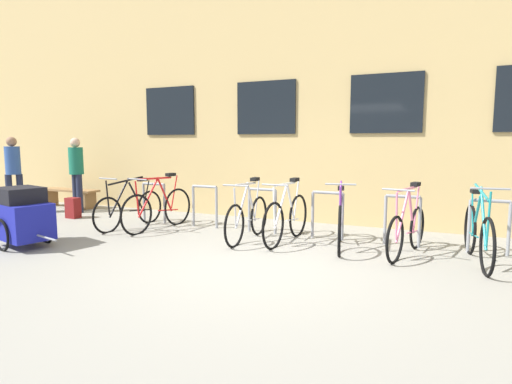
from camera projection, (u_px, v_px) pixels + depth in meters
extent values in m
plane|color=gray|center=(256.00, 265.00, 5.59)|extent=(42.00, 42.00, 0.00)
cube|color=tan|center=(355.00, 77.00, 10.96)|extent=(28.00, 6.33, 6.66)
cube|color=black|center=(170.00, 111.00, 9.65)|extent=(1.30, 0.04, 1.09)
cube|color=black|center=(266.00, 108.00, 8.68)|extent=(1.30, 0.04, 1.09)
cube|color=black|center=(386.00, 103.00, 7.71)|extent=(1.30, 0.04, 1.09)
cylinder|color=gray|center=(144.00, 202.00, 8.64)|extent=(0.05, 0.05, 0.79)
cylinder|color=gray|center=(164.00, 204.00, 8.43)|extent=(0.05, 0.05, 0.79)
cylinder|color=gray|center=(154.00, 184.00, 8.48)|extent=(0.51, 0.05, 0.05)
cylinder|color=gray|center=(193.00, 206.00, 8.15)|extent=(0.05, 0.05, 0.79)
cylinder|color=gray|center=(217.00, 208.00, 7.94)|extent=(0.05, 0.05, 0.79)
cylinder|color=gray|center=(205.00, 187.00, 8.00)|extent=(0.51, 0.05, 0.05)
cylinder|color=gray|center=(249.00, 210.00, 7.66)|extent=(0.05, 0.05, 0.79)
cylinder|color=gray|center=(275.00, 212.00, 7.46)|extent=(0.05, 0.05, 0.79)
cylinder|color=gray|center=(262.00, 189.00, 7.51)|extent=(0.51, 0.05, 0.05)
cylinder|color=gray|center=(313.00, 215.00, 7.18)|extent=(0.05, 0.05, 0.79)
cylinder|color=gray|center=(342.00, 217.00, 6.97)|extent=(0.05, 0.05, 0.79)
cylinder|color=gray|center=(328.00, 193.00, 7.03)|extent=(0.51, 0.05, 0.05)
cylinder|color=gray|center=(385.00, 220.00, 6.69)|extent=(0.05, 0.05, 0.79)
cylinder|color=gray|center=(420.00, 222.00, 6.48)|extent=(0.05, 0.05, 0.79)
cylinder|color=gray|center=(403.00, 196.00, 6.54)|extent=(0.51, 0.05, 0.05)
cylinder|color=gray|center=(469.00, 226.00, 6.21)|extent=(0.05, 0.05, 0.79)
cylinder|color=gray|center=(509.00, 229.00, 6.00)|extent=(0.05, 0.05, 0.79)
cylinder|color=gray|center=(491.00, 201.00, 6.05)|extent=(0.51, 0.05, 0.05)
torus|color=black|center=(298.00, 216.00, 7.30)|extent=(0.09, 0.75, 0.75)
torus|color=black|center=(273.00, 226.00, 6.42)|extent=(0.09, 0.75, 0.75)
cylinder|color=silver|center=(281.00, 206.00, 6.63)|extent=(0.07, 0.48, 0.67)
cylinder|color=silver|center=(291.00, 202.00, 6.97)|extent=(0.06, 0.36, 0.69)
cylinder|color=silver|center=(285.00, 184.00, 6.73)|extent=(0.09, 0.78, 0.06)
cylinder|color=silver|center=(293.00, 220.00, 7.09)|extent=(0.06, 0.50, 0.08)
cylinder|color=silver|center=(296.00, 199.00, 7.19)|extent=(0.04, 0.20, 0.62)
cylinder|color=silver|center=(274.00, 206.00, 6.41)|extent=(0.03, 0.08, 0.60)
cube|color=black|center=(295.00, 180.00, 7.07)|extent=(0.11, 0.21, 0.06)
cylinder|color=gray|center=(275.00, 185.00, 6.39)|extent=(0.44, 0.06, 0.03)
torus|color=black|center=(259.00, 216.00, 7.45)|extent=(0.05, 0.70, 0.70)
torus|color=black|center=(234.00, 226.00, 6.54)|extent=(0.05, 0.70, 0.70)
cylinder|color=#B7B7BC|center=(242.00, 206.00, 6.76)|extent=(0.05, 0.48, 0.67)
cylinder|color=#B7B7BC|center=(251.00, 202.00, 7.10)|extent=(0.04, 0.35, 0.70)
cylinder|color=#B7B7BC|center=(246.00, 184.00, 6.86)|extent=(0.05, 0.77, 0.07)
cylinder|color=#B7B7BC|center=(253.00, 220.00, 7.22)|extent=(0.03, 0.50, 0.07)
cylinder|color=#B7B7BC|center=(257.00, 199.00, 7.33)|extent=(0.03, 0.20, 0.65)
cylinder|color=#B7B7BC|center=(235.00, 207.00, 6.53)|extent=(0.03, 0.08, 0.61)
cube|color=black|center=(255.00, 179.00, 7.20)|extent=(0.10, 0.20, 0.06)
cylinder|color=gray|center=(236.00, 185.00, 6.51)|extent=(0.44, 0.03, 0.03)
torus|color=black|center=(178.00, 207.00, 8.32)|extent=(0.13, 0.74, 0.74)
torus|color=black|center=(137.00, 215.00, 7.41)|extent=(0.13, 0.74, 0.74)
cylinder|color=red|center=(148.00, 198.00, 7.63)|extent=(0.10, 0.52, 0.67)
cylinder|color=red|center=(165.00, 194.00, 7.98)|extent=(0.08, 0.39, 0.70)
cylinder|color=red|center=(155.00, 178.00, 7.74)|extent=(0.14, 0.85, 0.06)
cylinder|color=red|center=(168.00, 210.00, 8.10)|extent=(0.09, 0.54, 0.08)
cylinder|color=red|center=(174.00, 192.00, 8.21)|extent=(0.05, 0.20, 0.63)
cylinder|color=red|center=(137.00, 198.00, 7.39)|extent=(0.04, 0.08, 0.60)
cube|color=black|center=(171.00, 175.00, 8.09)|extent=(0.12, 0.21, 0.06)
cylinder|color=gray|center=(137.00, 179.00, 7.38)|extent=(0.44, 0.08, 0.03)
torus|color=black|center=(470.00, 229.00, 6.17)|extent=(0.13, 0.75, 0.75)
torus|color=black|center=(487.00, 247.00, 5.14)|extent=(0.13, 0.75, 0.75)
cylinder|color=teal|center=(483.00, 217.00, 5.38)|extent=(0.10, 0.52, 0.76)
cylinder|color=teal|center=(476.00, 217.00, 5.80)|extent=(0.08, 0.40, 0.63)
cylinder|color=teal|center=(482.00, 192.00, 5.52)|extent=(0.14, 0.86, 0.16)
cylinder|color=teal|center=(474.00, 235.00, 5.92)|extent=(0.09, 0.54, 0.08)
cylinder|color=teal|center=(472.00, 212.00, 6.05)|extent=(0.05, 0.20, 0.56)
cylinder|color=teal|center=(489.00, 219.00, 5.12)|extent=(0.04, 0.08, 0.69)
cube|color=black|center=(475.00, 191.00, 5.93)|extent=(0.12, 0.21, 0.06)
cylinder|color=gray|center=(490.00, 189.00, 5.10)|extent=(0.44, 0.08, 0.03)
torus|color=black|center=(340.00, 219.00, 6.99)|extent=(0.20, 0.74, 0.75)
torus|color=black|center=(339.00, 231.00, 6.05)|extent=(0.20, 0.74, 0.75)
cylinder|color=#722D99|center=(340.00, 208.00, 6.27)|extent=(0.13, 0.46, 0.72)
cylinder|color=#722D99|center=(340.00, 209.00, 6.64)|extent=(0.11, 0.34, 0.58)
cylinder|color=#722D99|center=(341.00, 188.00, 6.39)|extent=(0.19, 0.74, 0.17)
cylinder|color=#722D99|center=(340.00, 223.00, 6.76)|extent=(0.13, 0.48, 0.08)
cylinder|color=#722D99|center=(341.00, 205.00, 6.87)|extent=(0.07, 0.20, 0.52)
cylinder|color=#722D99|center=(340.00, 209.00, 6.03)|extent=(0.04, 0.08, 0.65)
cube|color=black|center=(341.00, 188.00, 6.75)|extent=(0.14, 0.22, 0.06)
cylinder|color=gray|center=(341.00, 184.00, 6.02)|extent=(0.44, 0.12, 0.03)
torus|color=black|center=(150.00, 207.00, 8.51)|extent=(0.10, 0.67, 0.67)
torus|color=black|center=(107.00, 215.00, 7.56)|extent=(0.10, 0.67, 0.67)
cylinder|color=black|center=(119.00, 197.00, 7.79)|extent=(0.08, 0.52, 0.70)
cylinder|color=black|center=(136.00, 197.00, 8.16)|extent=(0.07, 0.40, 0.61)
cylinder|color=black|center=(126.00, 181.00, 7.91)|extent=(0.11, 0.86, 0.12)
cylinder|color=black|center=(140.00, 210.00, 8.28)|extent=(0.07, 0.55, 0.07)
cylinder|color=black|center=(146.00, 194.00, 8.40)|extent=(0.04, 0.20, 0.56)
cylinder|color=black|center=(108.00, 198.00, 7.55)|extent=(0.03, 0.08, 0.63)
cube|color=black|center=(142.00, 180.00, 8.28)|extent=(0.12, 0.21, 0.06)
cylinder|color=gray|center=(108.00, 179.00, 7.53)|extent=(0.44, 0.06, 0.03)
torus|color=black|center=(417.00, 228.00, 6.48)|extent=(0.19, 0.66, 0.67)
torus|color=black|center=(395.00, 240.00, 5.68)|extent=(0.19, 0.66, 0.67)
cylinder|color=pink|center=(403.00, 215.00, 5.86)|extent=(0.14, 0.48, 0.72)
cylinder|color=pink|center=(411.00, 211.00, 6.17)|extent=(0.12, 0.36, 0.72)
cylinder|color=pink|center=(407.00, 189.00, 5.95)|extent=(0.21, 0.77, 0.05)
cylinder|color=pink|center=(412.00, 232.00, 6.28)|extent=(0.14, 0.50, 0.07)
cylinder|color=pink|center=(416.00, 207.00, 6.37)|extent=(0.07, 0.20, 0.67)
cylinder|color=pink|center=(397.00, 216.00, 5.66)|extent=(0.04, 0.08, 0.65)
cube|color=black|center=(416.00, 184.00, 6.26)|extent=(0.14, 0.22, 0.06)
cylinder|color=gray|center=(398.00, 190.00, 5.64)|extent=(0.43, 0.12, 0.03)
cube|color=navy|center=(23.00, 221.00, 6.54)|extent=(1.02, 0.80, 0.56)
cube|color=black|center=(19.00, 195.00, 6.54)|extent=(0.79, 0.71, 0.24)
torus|color=black|center=(45.00, 228.00, 6.82)|extent=(0.51, 0.16, 0.51)
torus|color=black|center=(1.00, 235.00, 6.30)|extent=(0.51, 0.16, 0.51)
cylinder|color=gray|center=(47.00, 238.00, 6.12)|extent=(0.54, 0.16, 0.03)
cube|color=olive|center=(70.00, 190.00, 10.50)|extent=(1.65, 0.40, 0.05)
cube|color=olive|center=(51.00, 198.00, 10.79)|extent=(0.08, 0.36, 0.41)
cube|color=olive|center=(90.00, 201.00, 10.26)|extent=(0.08, 0.36, 0.41)
cylinder|color=#1E2338|center=(76.00, 193.00, 9.84)|extent=(0.14, 0.14, 0.89)
cylinder|color=#1E2338|center=(80.00, 194.00, 9.68)|extent=(0.14, 0.14, 0.89)
cylinder|color=#19664C|center=(76.00, 161.00, 9.67)|extent=(0.32, 0.32, 0.62)
sphere|color=#D1A889|center=(75.00, 143.00, 9.62)|extent=(0.22, 0.22, 0.22)
cylinder|color=#1E2338|center=(20.00, 193.00, 9.69)|extent=(0.14, 0.14, 0.90)
cylinder|color=#1E2338|center=(9.00, 194.00, 9.58)|extent=(0.14, 0.14, 0.90)
cylinder|color=#2D4C8C|center=(13.00, 160.00, 9.54)|extent=(0.32, 0.32, 0.64)
sphere|color=#8C664C|center=(11.00, 142.00, 9.49)|extent=(0.22, 0.22, 0.22)
cube|color=maroon|center=(73.00, 208.00, 9.03)|extent=(0.29, 0.21, 0.44)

